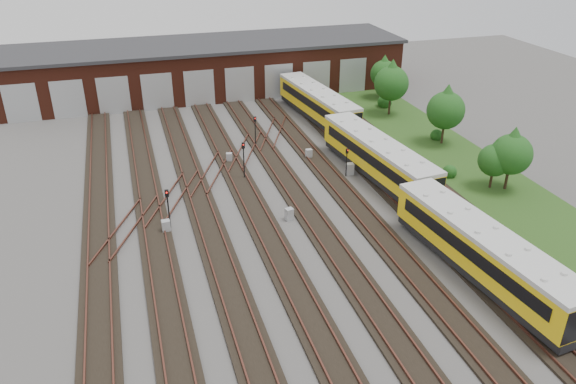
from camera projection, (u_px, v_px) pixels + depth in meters
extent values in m
plane|color=#4D4B48|center=(302.00, 246.00, 40.39)|extent=(120.00, 120.00, 0.00)
cube|color=black|center=(99.00, 278.00, 36.74)|extent=(2.40, 70.00, 0.18)
cube|color=brown|center=(87.00, 278.00, 36.48)|extent=(0.10, 70.00, 0.15)
cube|color=brown|center=(110.00, 274.00, 36.85)|extent=(0.10, 70.00, 0.15)
cube|color=black|center=(161.00, 268.00, 37.77)|extent=(2.40, 70.00, 0.18)
cube|color=brown|center=(150.00, 268.00, 37.51)|extent=(0.10, 70.00, 0.15)
cube|color=brown|center=(172.00, 264.00, 37.88)|extent=(0.10, 70.00, 0.15)
cube|color=black|center=(220.00, 259.00, 38.80)|extent=(2.40, 70.00, 0.18)
cube|color=brown|center=(209.00, 258.00, 38.54)|extent=(0.10, 70.00, 0.15)
cube|color=brown|center=(230.00, 255.00, 38.91)|extent=(0.10, 70.00, 0.15)
cube|color=black|center=(275.00, 249.00, 39.83)|extent=(2.40, 70.00, 0.18)
cube|color=brown|center=(265.00, 249.00, 39.57)|extent=(0.10, 70.00, 0.15)
cube|color=brown|center=(285.00, 246.00, 39.94)|extent=(0.10, 70.00, 0.15)
cube|color=black|center=(328.00, 241.00, 40.86)|extent=(2.40, 70.00, 0.18)
cube|color=brown|center=(319.00, 240.00, 40.60)|extent=(0.10, 70.00, 0.15)
cube|color=brown|center=(337.00, 237.00, 40.97)|extent=(0.10, 70.00, 0.15)
cube|color=black|center=(378.00, 233.00, 41.89)|extent=(2.40, 70.00, 0.18)
cube|color=brown|center=(370.00, 232.00, 41.63)|extent=(0.10, 70.00, 0.15)
cube|color=brown|center=(387.00, 229.00, 42.00)|extent=(0.10, 70.00, 0.15)
cube|color=black|center=(426.00, 225.00, 42.92)|extent=(2.40, 70.00, 0.18)
cube|color=brown|center=(418.00, 224.00, 42.66)|extent=(0.10, 70.00, 0.15)
cube|color=brown|center=(435.00, 222.00, 43.03)|extent=(0.10, 70.00, 0.15)
cube|color=black|center=(472.00, 217.00, 43.95)|extent=(2.40, 70.00, 0.18)
cube|color=brown|center=(464.00, 217.00, 43.69)|extent=(0.10, 70.00, 0.15)
cube|color=brown|center=(480.00, 214.00, 44.06)|extent=(0.10, 70.00, 0.15)
cube|color=brown|center=(174.00, 197.00, 46.74)|extent=(5.40, 9.62, 0.15)
cube|color=brown|center=(213.00, 171.00, 51.18)|extent=(5.40, 9.62, 0.15)
cube|color=brown|center=(246.00, 150.00, 55.62)|extent=(5.40, 9.62, 0.15)
cube|color=brown|center=(126.00, 227.00, 42.30)|extent=(5.40, 9.62, 0.15)
cube|color=brown|center=(274.00, 132.00, 60.07)|extent=(5.40, 9.62, 0.15)
cube|color=#562215|center=(207.00, 68.00, 73.14)|extent=(50.00, 12.00, 6.00)
cube|color=#2D2D30|center=(206.00, 44.00, 71.71)|extent=(51.00, 12.50, 0.40)
cube|color=#A5A8AB|center=(21.00, 103.00, 62.70)|extent=(3.60, 0.12, 4.40)
cube|color=#A5A8AB|center=(68.00, 99.00, 63.99)|extent=(3.60, 0.12, 4.40)
cube|color=#A5A8AB|center=(114.00, 96.00, 65.28)|extent=(3.60, 0.12, 4.40)
cube|color=#A5A8AB|center=(157.00, 92.00, 66.57)|extent=(3.60, 0.12, 4.40)
cube|color=#A5A8AB|center=(199.00, 88.00, 67.86)|extent=(3.60, 0.12, 4.40)
cube|color=#A5A8AB|center=(240.00, 85.00, 69.14)|extent=(3.60, 0.12, 4.40)
cube|color=#A5A8AB|center=(279.00, 82.00, 70.43)|extent=(3.60, 0.12, 4.40)
cube|color=#A5A8AB|center=(316.00, 79.00, 71.72)|extent=(3.60, 0.12, 4.40)
cube|color=#A5A8AB|center=(353.00, 76.00, 73.01)|extent=(3.60, 0.12, 4.40)
cube|color=#244717|center=(458.00, 161.00, 53.80)|extent=(8.00, 55.00, 0.05)
cube|color=black|center=(480.00, 269.00, 36.76)|extent=(4.06, 15.81, 0.63)
cube|color=yellow|center=(483.00, 250.00, 36.10)|extent=(4.37, 15.84, 2.29)
cube|color=silver|center=(487.00, 233.00, 35.50)|extent=(4.47, 15.85, 0.31)
cube|color=black|center=(467.00, 251.00, 35.50)|extent=(1.53, 13.69, 0.89)
cube|color=black|center=(501.00, 242.00, 36.46)|extent=(1.53, 13.69, 0.89)
cube|color=black|center=(376.00, 171.00, 50.41)|extent=(4.06, 15.81, 0.63)
cube|color=yellow|center=(378.00, 156.00, 49.74)|extent=(4.37, 15.84, 2.29)
cube|color=silver|center=(379.00, 142.00, 49.15)|extent=(4.47, 15.85, 0.31)
cube|color=black|center=(364.00, 155.00, 49.15)|extent=(1.53, 13.69, 0.89)
cube|color=black|center=(391.00, 151.00, 50.10)|extent=(1.53, 13.69, 0.89)
cube|color=black|center=(317.00, 114.00, 64.05)|extent=(4.06, 15.81, 0.63)
cube|color=yellow|center=(317.00, 102.00, 63.39)|extent=(4.37, 15.84, 2.29)
cube|color=silver|center=(318.00, 91.00, 62.80)|extent=(4.47, 15.85, 0.31)
cube|color=black|center=(306.00, 101.00, 62.80)|extent=(1.53, 13.69, 0.89)
cube|color=black|center=(328.00, 98.00, 63.75)|extent=(1.53, 13.69, 0.89)
cylinder|color=black|center=(169.00, 212.00, 42.18)|extent=(0.11, 0.11, 2.62)
cube|color=black|center=(167.00, 193.00, 41.45)|extent=(0.30, 0.20, 0.57)
sphere|color=red|center=(167.00, 193.00, 41.30)|extent=(0.14, 0.14, 0.14)
cylinder|color=black|center=(244.00, 164.00, 49.68)|extent=(0.11, 0.11, 2.97)
cube|color=black|center=(243.00, 146.00, 48.88)|extent=(0.28, 0.18, 0.54)
sphere|color=red|center=(243.00, 145.00, 48.74)|extent=(0.13, 0.13, 0.13)
cylinder|color=black|center=(255.00, 134.00, 56.58)|extent=(0.10, 0.10, 2.70)
cube|color=black|center=(255.00, 119.00, 55.85)|extent=(0.25, 0.15, 0.50)
sphere|color=red|center=(255.00, 118.00, 55.72)|extent=(0.12, 0.12, 0.12)
cylinder|color=black|center=(346.00, 165.00, 50.37)|extent=(0.09, 0.09, 2.26)
cube|color=black|center=(347.00, 151.00, 49.75)|extent=(0.25, 0.19, 0.44)
sphere|color=red|center=(348.00, 150.00, 49.64)|extent=(0.11, 0.11, 0.11)
cube|color=#A0A2A5|center=(166.00, 226.00, 41.88)|extent=(0.63, 0.53, 1.01)
cube|color=#A0A2A5|center=(229.00, 158.00, 53.48)|extent=(0.66, 0.59, 0.92)
cube|color=#A0A2A5|center=(289.00, 214.00, 43.57)|extent=(0.69, 0.61, 0.99)
cube|color=#A0A2A5|center=(350.00, 169.00, 50.97)|extent=(0.70, 0.61, 1.09)
cube|color=#A0A2A5|center=(309.00, 154.00, 54.22)|extent=(0.60, 0.51, 0.97)
cylinder|color=#322216|center=(389.00, 106.00, 65.55)|extent=(0.25, 0.25, 2.03)
sphere|color=#174B15|center=(391.00, 83.00, 64.32)|extent=(3.95, 3.95, 3.95)
cone|color=#174B15|center=(392.00, 71.00, 63.68)|extent=(3.39, 3.39, 2.82)
cylinder|color=#322216|center=(382.00, 92.00, 71.23)|extent=(0.26, 0.26, 1.73)
sphere|color=#174B15|center=(384.00, 74.00, 70.19)|extent=(3.36, 3.36, 3.36)
cone|color=#174B15|center=(385.00, 64.00, 69.64)|extent=(2.88, 2.88, 2.40)
cylinder|color=#322216|center=(442.00, 135.00, 57.45)|extent=(0.23, 0.23, 1.95)
sphere|color=#174B15|center=(446.00, 110.00, 56.27)|extent=(3.80, 3.80, 3.80)
cone|color=#174B15|center=(447.00, 97.00, 55.65)|extent=(3.26, 3.26, 2.71)
cylinder|color=#322216|center=(491.00, 180.00, 48.45)|extent=(0.22, 0.22, 1.43)
sphere|color=#174B15|center=(495.00, 160.00, 47.59)|extent=(2.78, 2.78, 2.78)
cone|color=#174B15|center=(497.00, 149.00, 47.14)|extent=(2.38, 2.38, 1.99)
cylinder|color=#322216|center=(506.00, 180.00, 48.17)|extent=(0.24, 0.24, 1.78)
sphere|color=#174B15|center=(511.00, 154.00, 47.09)|extent=(3.46, 3.46, 3.46)
cone|color=#174B15|center=(514.00, 141.00, 46.53)|extent=(2.97, 2.97, 2.47)
sphere|color=#174B15|center=(450.00, 170.00, 50.51)|extent=(1.29, 1.29, 1.29)
sphere|color=#174B15|center=(437.00, 134.00, 58.65)|extent=(1.27, 1.27, 1.27)
sphere|color=#174B15|center=(385.00, 100.00, 68.10)|extent=(1.76, 1.76, 1.76)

